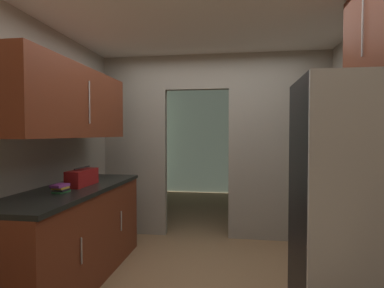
# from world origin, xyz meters

# --- Properties ---
(kitchen_overhead_slab) EXTENTS (3.54, 7.04, 0.06)m
(kitchen_overhead_slab) POSITION_xyz_m (0.00, 0.46, 2.59)
(kitchen_overhead_slab) COLOR silver
(kitchen_partition) EXTENTS (3.14, 0.12, 2.56)m
(kitchen_partition) POSITION_xyz_m (0.07, 1.52, 1.35)
(kitchen_partition) COLOR #9E998C
(kitchen_partition) RESTS_ON ground
(adjoining_room_shell) EXTENTS (3.14, 3.38, 2.56)m
(adjoining_room_shell) POSITION_xyz_m (0.00, 3.72, 1.28)
(adjoining_room_shell) COLOR slate
(adjoining_room_shell) RESTS_ON ground
(kitchen_flank_left) EXTENTS (0.10, 4.02, 2.56)m
(kitchen_flank_left) POSITION_xyz_m (-1.62, -0.49, 1.28)
(kitchen_flank_left) COLOR #9E998C
(kitchen_flank_left) RESTS_ON ground
(refrigerator) EXTENTS (0.81, 0.74, 1.83)m
(refrigerator) POSITION_xyz_m (1.17, -0.59, 0.92)
(refrigerator) COLOR black
(refrigerator) RESTS_ON ground
(lower_cabinet_run) EXTENTS (0.66, 2.01, 0.93)m
(lower_cabinet_run) POSITION_xyz_m (-1.24, -0.02, 0.47)
(lower_cabinet_run) COLOR maroon
(lower_cabinet_run) RESTS_ON ground
(upper_cabinet_counterside) EXTENTS (0.36, 1.81, 0.68)m
(upper_cabinet_counterside) POSITION_xyz_m (-1.24, -0.02, 1.76)
(upper_cabinet_counterside) COLOR maroon
(boombox) EXTENTS (0.16, 0.43, 0.19)m
(boombox) POSITION_xyz_m (-1.22, 0.11, 1.01)
(boombox) COLOR maroon
(boombox) RESTS_ON lower_cabinet_run
(book_stack) EXTENTS (0.13, 0.16, 0.08)m
(book_stack) POSITION_xyz_m (-1.22, -0.28, 0.97)
(book_stack) COLOR #388C47
(book_stack) RESTS_ON lower_cabinet_run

